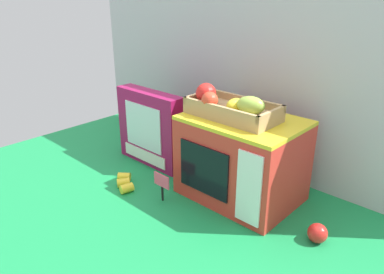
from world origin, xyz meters
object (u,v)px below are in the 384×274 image
cookie_set_box (150,128)px  loose_toy_apple (318,233)px  toy_microwave (241,159)px  price_sign (162,183)px  loose_toy_banana (125,182)px  food_groups_crate (229,107)px

cookie_set_box → loose_toy_apple: (0.74, -0.02, -0.12)m
toy_microwave → loose_toy_apple: bearing=-10.0°
toy_microwave → price_sign: toy_microwave is taller
cookie_set_box → loose_toy_apple: cookie_set_box is taller
price_sign → loose_toy_apple: bearing=17.5°
loose_toy_banana → toy_microwave: bearing=34.5°
toy_microwave → loose_toy_banana: (-0.34, -0.24, -0.13)m
toy_microwave → loose_toy_apple: size_ratio=6.66×
loose_toy_banana → loose_toy_apple: size_ratio=2.15×
toy_microwave → loose_toy_apple: (0.31, -0.06, -0.11)m
food_groups_crate → loose_toy_banana: size_ratio=2.45×
toy_microwave → cookie_set_box: size_ratio=1.18×
loose_toy_apple → loose_toy_banana: bearing=-164.6°
toy_microwave → food_groups_crate: (-0.04, -0.02, 0.18)m
loose_toy_banana → cookie_set_box: bearing=111.9°
food_groups_crate → price_sign: 0.34m
price_sign → loose_toy_banana: bearing=-170.7°
food_groups_crate → loose_toy_apple: (0.36, -0.04, -0.29)m
food_groups_crate → loose_toy_apple: 0.46m
food_groups_crate → cookie_set_box: bearing=-177.7°
price_sign → loose_toy_banana: (-0.17, -0.03, -0.05)m
food_groups_crate → loose_toy_banana: 0.48m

